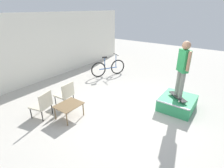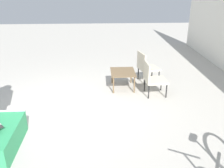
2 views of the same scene
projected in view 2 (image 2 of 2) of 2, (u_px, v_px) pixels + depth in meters
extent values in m
plane|color=#B7B2A8|center=(66.00, 112.00, 5.51)|extent=(24.00, 24.00, 0.00)
cylinder|color=white|center=(0.00, 125.00, 4.15)|extent=(0.06, 0.06, 0.05)
cube|color=brown|center=(123.00, 72.00, 6.55)|extent=(0.77, 0.63, 0.02)
cylinder|color=brown|center=(112.00, 76.00, 6.94)|extent=(0.04, 0.04, 0.44)
cylinder|color=brown|center=(113.00, 85.00, 6.32)|extent=(0.04, 0.04, 0.44)
cylinder|color=brown|center=(131.00, 75.00, 6.96)|extent=(0.04, 0.04, 0.44)
cylinder|color=brown|center=(134.00, 85.00, 6.35)|extent=(0.04, 0.04, 0.44)
cylinder|color=black|center=(159.00, 77.00, 6.99)|extent=(0.03, 0.03, 0.35)
cylinder|color=black|center=(152.00, 72.00, 7.37)|extent=(0.03, 0.03, 0.35)
cylinder|color=black|center=(144.00, 79.00, 6.87)|extent=(0.03, 0.03, 0.35)
cylinder|color=black|center=(138.00, 73.00, 7.26)|extent=(0.03, 0.03, 0.35)
cube|color=beige|center=(149.00, 68.00, 7.04)|extent=(0.63, 0.63, 0.05)
cube|color=beige|center=(141.00, 61.00, 6.88)|extent=(0.51, 0.16, 0.45)
cylinder|color=black|center=(166.00, 91.00, 6.10)|extent=(0.03, 0.03, 0.35)
cylinder|color=black|center=(161.00, 84.00, 6.50)|extent=(0.03, 0.03, 0.35)
cylinder|color=black|center=(149.00, 92.00, 6.05)|extent=(0.03, 0.03, 0.35)
cylinder|color=black|center=(145.00, 85.00, 6.46)|extent=(0.03, 0.03, 0.35)
cube|color=beige|center=(156.00, 80.00, 6.20)|extent=(0.55, 0.55, 0.05)
cube|color=beige|center=(147.00, 71.00, 6.08)|extent=(0.52, 0.07, 0.45)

